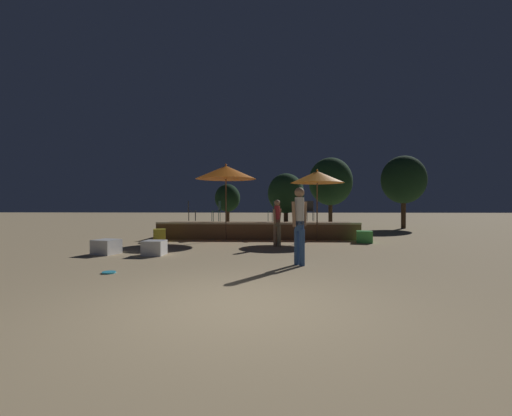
% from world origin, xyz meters
% --- Properties ---
extents(ground_plane, '(120.00, 120.00, 0.00)m').
position_xyz_m(ground_plane, '(0.00, 0.00, 0.00)').
color(ground_plane, tan).
extents(wooden_deck, '(8.48, 2.31, 0.72)m').
position_xyz_m(wooden_deck, '(-0.01, 10.35, 0.32)').
color(wooden_deck, brown).
rests_on(wooden_deck, ground).
extents(patio_umbrella_0, '(2.49, 2.49, 3.14)m').
position_xyz_m(patio_umbrella_0, '(-1.32, 9.22, 2.79)').
color(patio_umbrella_0, brown).
rests_on(patio_umbrella_0, ground).
extents(patio_umbrella_1, '(2.15, 2.15, 2.89)m').
position_xyz_m(patio_umbrella_1, '(2.40, 9.06, 2.57)').
color(patio_umbrella_1, brown).
rests_on(patio_umbrella_1, ground).
extents(cube_seat_0, '(0.77, 0.77, 0.43)m').
position_xyz_m(cube_seat_0, '(-4.32, 5.01, 0.21)').
color(cube_seat_0, white).
rests_on(cube_seat_0, ground).
extents(cube_seat_1, '(0.70, 0.70, 0.45)m').
position_xyz_m(cube_seat_1, '(4.11, 8.39, 0.22)').
color(cube_seat_1, '#4CC651').
rests_on(cube_seat_1, ground).
extents(cube_seat_2, '(0.57, 0.57, 0.50)m').
position_xyz_m(cube_seat_2, '(-3.85, 8.46, 0.25)').
color(cube_seat_2, yellow).
rests_on(cube_seat_2, ground).
extents(cube_seat_3, '(0.60, 0.60, 0.42)m').
position_xyz_m(cube_seat_3, '(-2.84, 4.85, 0.21)').
color(cube_seat_3, white).
rests_on(cube_seat_3, ground).
extents(person_0, '(0.34, 0.43, 1.62)m').
position_xyz_m(person_0, '(0.74, 6.92, 0.86)').
color(person_0, '#997051').
rests_on(person_0, ground).
extents(person_1, '(0.42, 0.36, 1.86)m').
position_xyz_m(person_1, '(1.18, 3.35, 1.04)').
color(person_1, '#2D4C7F').
rests_on(person_1, ground).
extents(bistro_chair_0, '(0.48, 0.48, 0.90)m').
position_xyz_m(bistro_chair_0, '(0.70, 10.12, 1.27)').
color(bistro_chair_0, '#1E4C47').
rests_on(bistro_chair_0, wooden_deck).
extents(bistro_chair_1, '(0.40, 0.40, 0.90)m').
position_xyz_m(bistro_chair_1, '(2.28, 10.56, 1.27)').
color(bistro_chair_1, '#2D3338').
rests_on(bistro_chair_1, wooden_deck).
extents(bistro_chair_2, '(0.44, 0.44, 0.90)m').
position_xyz_m(bistro_chair_2, '(-1.77, 10.00, 1.27)').
color(bistro_chair_2, '#1E4C47').
rests_on(bistro_chair_2, wooden_deck).
extents(bistro_chair_3, '(0.43, 0.42, 0.90)m').
position_xyz_m(bistro_chair_3, '(-3.14, 10.63, 1.27)').
color(bistro_chair_3, '#2D3338').
rests_on(bistro_chair_3, wooden_deck).
extents(frisbee_disc, '(0.28, 0.28, 0.03)m').
position_xyz_m(frisbee_disc, '(-2.92, 2.23, 0.02)').
color(frisbee_disc, '#33B2D8').
rests_on(frisbee_disc, ground).
extents(background_tree_0, '(1.75, 1.75, 2.89)m').
position_xyz_m(background_tree_0, '(-2.41, 18.78, 1.91)').
color(background_tree_0, '#3D2B1C').
rests_on(background_tree_0, ground).
extents(background_tree_1, '(2.27, 2.27, 3.43)m').
position_xyz_m(background_tree_1, '(1.53, 16.72, 2.17)').
color(background_tree_1, '#3D2B1C').
rests_on(background_tree_1, ground).
extents(background_tree_2, '(2.67, 2.67, 4.47)m').
position_xyz_m(background_tree_2, '(8.73, 16.49, 2.99)').
color(background_tree_2, '#3D2B1C').
rests_on(background_tree_2, ground).
extents(background_tree_3, '(3.06, 3.06, 4.79)m').
position_xyz_m(background_tree_3, '(4.81, 19.47, 3.10)').
color(background_tree_3, '#3D2B1C').
rests_on(background_tree_3, ground).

